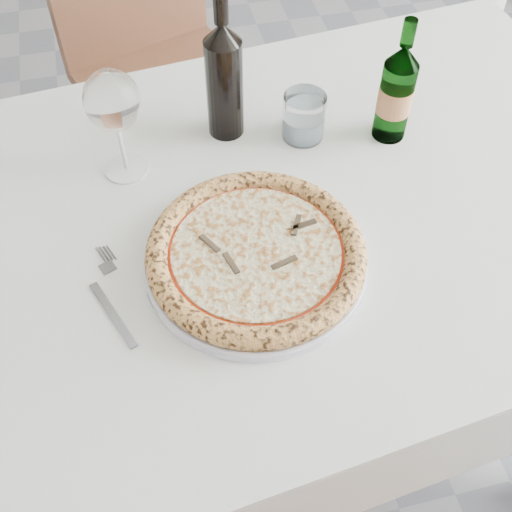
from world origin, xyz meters
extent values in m
cube|color=brown|center=(-0.01, 0.30, 0.73)|extent=(1.46, 0.94, 0.04)
cube|color=silver|center=(-0.01, 0.30, 0.75)|extent=(1.53, 1.01, 0.01)
cube|color=silver|center=(-0.01, 0.72, 0.64)|extent=(1.44, 0.01, 0.22)
cube|color=silver|center=(-0.01, -0.13, 0.64)|extent=(1.44, 0.01, 0.22)
cylinder|color=brown|center=(0.62, 0.63, 0.35)|extent=(0.06, 0.06, 0.71)
cube|color=brown|center=(-0.04, 1.06, 0.45)|extent=(0.54, 0.54, 0.04)
cylinder|color=brown|center=(0.07, 1.29, 0.21)|extent=(0.04, 0.04, 0.43)
cylinder|color=brown|center=(0.19, 0.95, 0.21)|extent=(0.04, 0.04, 0.43)
cylinder|color=brown|center=(-0.27, 1.17, 0.21)|extent=(0.04, 0.04, 0.43)
cylinder|color=brown|center=(-0.15, 0.83, 0.21)|extent=(0.04, 0.04, 0.43)
cylinder|color=white|center=(-0.01, 0.20, 0.76)|extent=(0.33, 0.33, 0.01)
torus|color=white|center=(-0.01, 0.20, 0.77)|extent=(0.33, 0.33, 0.01)
cylinder|color=#B87D4E|center=(-0.01, 0.20, 0.78)|extent=(0.31, 0.31, 0.01)
torus|color=#CA8B49|center=(-0.01, 0.20, 0.78)|extent=(0.32, 0.32, 0.03)
cylinder|color=red|center=(-0.01, 0.20, 0.78)|extent=(0.27, 0.27, 0.00)
cylinder|color=beige|center=(-0.01, 0.20, 0.79)|extent=(0.25, 0.25, 0.00)
cube|color=#3A2B21|center=(0.02, 0.20, 0.79)|extent=(0.04, 0.01, 0.00)
cube|color=#3A2B21|center=(0.00, 0.25, 0.79)|extent=(0.02, 0.04, 0.00)
cube|color=#3A2B21|center=(-0.07, 0.24, 0.79)|extent=(0.04, 0.03, 0.00)
cube|color=#3A2B21|center=(-0.04, 0.18, 0.79)|extent=(0.04, 0.03, 0.00)
cube|color=#3A2B21|center=(0.01, 0.15, 0.79)|extent=(0.02, 0.04, 0.00)
cube|color=slate|center=(-0.23, 0.16, 0.76)|extent=(0.06, 0.12, 0.00)
cube|color=slate|center=(-0.23, 0.24, 0.76)|extent=(0.03, 0.03, 0.00)
cylinder|color=slate|center=(-0.24, 0.26, 0.76)|extent=(0.00, 0.03, 0.00)
cylinder|color=slate|center=(-0.23, 0.26, 0.76)|extent=(0.00, 0.03, 0.00)
cylinder|color=slate|center=(-0.22, 0.26, 0.76)|extent=(0.00, 0.03, 0.00)
cylinder|color=slate|center=(-0.22, 0.26, 0.76)|extent=(0.00, 0.03, 0.00)
cylinder|color=silver|center=(-0.18, 0.45, 0.76)|extent=(0.07, 0.07, 0.00)
cylinder|color=silver|center=(-0.18, 0.45, 0.81)|extent=(0.01, 0.01, 0.10)
ellipsoid|color=white|center=(-0.18, 0.45, 0.90)|extent=(0.09, 0.09, 0.10)
cylinder|color=white|center=(0.13, 0.46, 0.80)|extent=(0.07, 0.07, 0.08)
cylinder|color=white|center=(0.13, 0.46, 0.78)|extent=(0.07, 0.07, 0.04)
cylinder|color=#336C32|center=(0.28, 0.43, 0.83)|extent=(0.06, 0.06, 0.14)
cone|color=#336C32|center=(0.28, 0.43, 0.92)|extent=(0.06, 0.06, 0.04)
cylinder|color=#336C32|center=(0.28, 0.43, 0.96)|extent=(0.02, 0.02, 0.04)
cylinder|color=#D8B36B|center=(0.28, 0.43, 0.83)|extent=(0.06, 0.06, 0.05)
cylinder|color=black|center=(0.01, 0.50, 0.85)|extent=(0.06, 0.06, 0.18)
cone|color=black|center=(0.01, 0.50, 0.95)|extent=(0.06, 0.06, 0.03)
cylinder|color=black|center=(0.01, 0.50, 0.99)|extent=(0.02, 0.02, 0.04)
camera|label=1|loc=(-0.15, -0.36, 1.51)|focal=45.00mm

